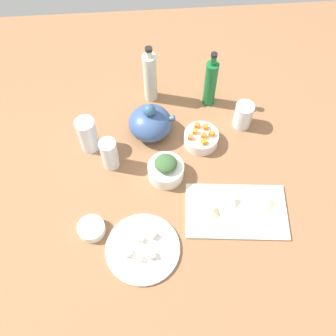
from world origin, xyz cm
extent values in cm
cube|color=#90623F|center=(0.00, 0.00, 1.50)|extent=(190.00, 190.00, 3.00)
cube|color=silver|center=(22.59, -16.66, 3.50)|extent=(37.02, 23.99, 1.00)
cylinder|color=white|center=(-10.50, -27.79, 3.60)|extent=(24.72, 24.72, 1.20)
cylinder|color=white|center=(-0.79, 0.44, 6.10)|extent=(13.07, 13.07, 6.21)
cylinder|color=white|center=(13.78, 13.70, 5.52)|extent=(13.18, 13.18, 5.05)
cylinder|color=white|center=(-27.35, -19.94, 4.82)|extent=(9.19, 9.19, 3.63)
ellipsoid|color=#375283|center=(-5.35, 20.11, 8.79)|extent=(16.61, 16.48, 11.57)
sphere|color=#305A7D|center=(-5.35, 20.11, 16.43)|extent=(4.65, 4.65, 4.65)
cylinder|color=#375283|center=(1.71, 20.11, 10.23)|extent=(5.38, 2.00, 3.93)
cylinder|color=#196D32|center=(19.30, 33.95, 13.47)|extent=(4.94, 4.94, 20.94)
cylinder|color=#196D32|center=(19.30, 33.95, 25.91)|extent=(2.22, 2.22, 3.94)
cylinder|color=black|center=(19.30, 33.95, 28.48)|extent=(2.47, 2.47, 1.20)
cylinder|color=silver|center=(-4.17, 38.35, 14.19)|extent=(5.43, 5.43, 22.37)
cylinder|color=silver|center=(-4.17, 38.35, 26.77)|extent=(2.45, 2.45, 2.80)
cylinder|color=black|center=(-4.17, 38.35, 28.77)|extent=(2.72, 2.72, 1.20)
cylinder|color=white|center=(31.01, 21.40, 8.47)|extent=(7.21, 7.21, 10.94)
cylinder|color=white|center=(-20.74, 6.40, 9.79)|extent=(6.25, 6.25, 13.58)
cylinder|color=white|center=(-28.75, 15.18, 10.42)|extent=(7.27, 7.27, 14.85)
cube|color=orange|center=(14.46, 12.55, 8.95)|extent=(2.40, 2.40, 1.80)
cube|color=orange|center=(14.19, 9.67, 8.95)|extent=(2.29, 2.29, 1.80)
cube|color=orange|center=(15.63, 16.49, 8.95)|extent=(1.84, 1.84, 1.80)
cube|color=orange|center=(9.34, 12.14, 8.95)|extent=(2.20, 2.20, 1.80)
cube|color=orange|center=(12.48, 17.41, 8.95)|extent=(2.40, 2.40, 1.80)
cube|color=orange|center=(17.48, 13.20, 8.95)|extent=(2.54, 2.54, 1.80)
cube|color=orange|center=(11.34, 14.69, 8.95)|extent=(2.13, 2.13, 1.80)
ellipsoid|color=#3A5F32|center=(-0.79, 0.44, 11.29)|extent=(8.16, 7.99, 4.16)
cube|color=white|center=(-11.02, -24.94, 5.30)|extent=(2.50, 2.50, 2.20)
cube|color=silver|center=(-15.18, -29.46, 5.30)|extent=(2.97, 2.97, 2.20)
cube|color=#F6E4CF|center=(-11.50, -31.30, 5.30)|extent=(2.89, 2.89, 2.20)
cube|color=silver|center=(-6.93, -23.90, 5.30)|extent=(3.11, 3.11, 2.20)
cube|color=white|center=(-7.54, -30.81, 5.30)|extent=(2.48, 2.48, 2.20)
pyramid|color=beige|center=(22.14, -13.50, 5.22)|extent=(5.01, 4.63, 2.44)
pyramid|color=beige|center=(34.33, -15.56, 5.02)|extent=(5.76, 5.99, 2.04)
pyramid|color=beige|center=(14.40, -17.07, 5.48)|extent=(5.72, 5.73, 2.96)
camera|label=1|loc=(-5.36, -70.91, 126.76)|focal=41.27mm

